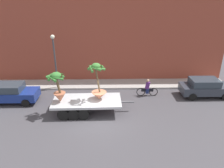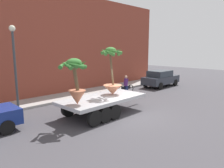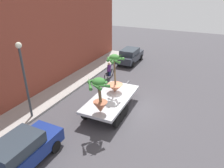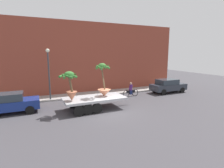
# 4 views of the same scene
# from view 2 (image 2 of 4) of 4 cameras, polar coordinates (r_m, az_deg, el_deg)

# --- Properties ---
(ground_plane) EXTENTS (60.00, 60.00, 0.00)m
(ground_plane) POSITION_cam_2_polar(r_m,az_deg,el_deg) (11.96, 4.41, -8.31)
(ground_plane) COLOR #423F44
(sidewalk) EXTENTS (24.00, 2.20, 0.15)m
(sidewalk) POSITION_cam_2_polar(r_m,az_deg,el_deg) (16.42, -12.01, -3.25)
(sidewalk) COLOR #A39E99
(sidewalk) RESTS_ON ground
(building_facade) EXTENTS (24.00, 1.20, 8.02)m
(building_facade) POSITION_cam_2_polar(r_m,az_deg,el_deg) (17.47, -15.58, 10.40)
(building_facade) COLOR brown
(building_facade) RESTS_ON ground
(flatbed_trailer) EXTENTS (6.03, 2.44, 0.98)m
(flatbed_trailer) POSITION_cam_2_polar(r_m,az_deg,el_deg) (11.68, -3.35, -4.91)
(flatbed_trailer) COLOR #B7BABF
(flatbed_trailer) RESTS_ON ground
(potted_palm_rear) EXTENTS (1.45, 1.51, 2.25)m
(potted_palm_rear) POSITION_cam_2_polar(r_m,az_deg,el_deg) (10.21, -9.88, 0.70)
(potted_palm_rear) COLOR #B26647
(potted_palm_rear) RESTS_ON flatbed_trailer
(potted_palm_middle) EXTENTS (1.35, 1.28, 2.78)m
(potted_palm_middle) POSITION_cam_2_polar(r_m,az_deg,el_deg) (12.25, 0.00, 2.23)
(potted_palm_middle) COLOR #C17251
(potted_palm_middle) RESTS_ON flatbed_trailer
(cyclist) EXTENTS (1.84, 0.35, 1.54)m
(cyclist) POSITION_cam_2_polar(r_m,az_deg,el_deg) (17.11, 3.79, -0.50)
(cyclist) COLOR black
(cyclist) RESTS_ON ground
(parked_car) EXTENTS (4.23, 1.83, 1.58)m
(parked_car) POSITION_cam_2_polar(r_m,az_deg,el_deg) (20.89, 13.06, 1.56)
(parked_car) COLOR #2D333D
(parked_car) RESTS_ON ground
(street_lamp) EXTENTS (0.36, 0.36, 4.83)m
(street_lamp) POSITION_cam_2_polar(r_m,az_deg,el_deg) (13.50, -25.01, 6.84)
(street_lamp) COLOR #383D42
(street_lamp) RESTS_ON sidewalk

